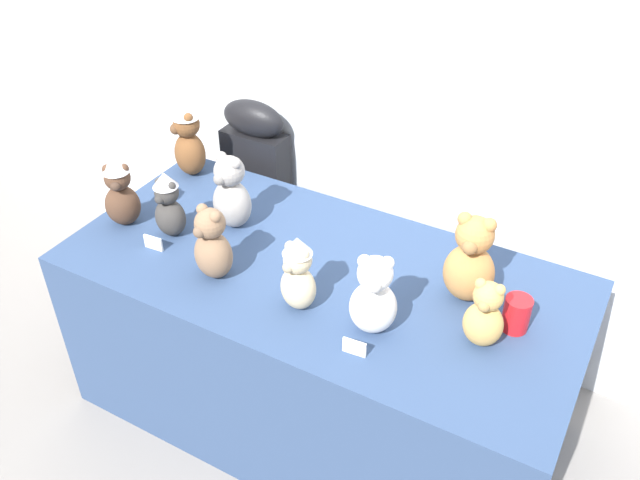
{
  "coord_description": "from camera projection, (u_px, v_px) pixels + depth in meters",
  "views": [
    {
      "loc": [
        0.84,
        -1.26,
        2.1
      ],
      "look_at": [
        0.0,
        0.25,
        0.83
      ],
      "focal_mm": 37.87,
      "sensor_mm": 36.0,
      "label": 1
    }
  ],
  "objects": [
    {
      "name": "ground_plane",
      "position": [
        287.0,
        458.0,
        2.46
      ],
      "size": [
        10.0,
        10.0,
        0.0
      ],
      "primitive_type": "plane",
      "color": "gray"
    },
    {
      "name": "wall_back",
      "position": [
        413.0,
        31.0,
        2.33
      ],
      "size": [
        7.0,
        0.08,
        2.6
      ],
      "primitive_type": "cube",
      "color": "silver",
      "rests_on": "ground_plane"
    },
    {
      "name": "display_table",
      "position": [
        320.0,
        346.0,
        2.43
      ],
      "size": [
        1.72,
        0.82,
        0.71
      ],
      "primitive_type": "cube",
      "color": "navy",
      "rests_on": "ground_plane"
    },
    {
      "name": "instrument_case",
      "position": [
        259.0,
        200.0,
        2.97
      ],
      "size": [
        0.28,
        0.12,
        0.95
      ],
      "rotation": [
        0.0,
        0.0,
        -0.0
      ],
      "color": "black",
      "rests_on": "ground_plane"
    },
    {
      "name": "teddy_bear_sand",
      "position": [
        298.0,
        274.0,
        2.0
      ],
      "size": [
        0.14,
        0.13,
        0.26
      ],
      "rotation": [
        0.0,
        0.0,
        -0.28
      ],
      "color": "#CCB78E",
      "rests_on": "display_table"
    },
    {
      "name": "teddy_bear_cocoa",
      "position": [
        120.0,
        192.0,
        2.35
      ],
      "size": [
        0.16,
        0.16,
        0.27
      ],
      "rotation": [
        0.0,
        0.0,
        0.59
      ],
      "color": "#4C3323",
      "rests_on": "display_table"
    },
    {
      "name": "teddy_bear_chestnut",
      "position": [
        188.0,
        139.0,
        2.63
      ],
      "size": [
        0.18,
        0.18,
        0.31
      ],
      "rotation": [
        0.0,
        0.0,
        -0.57
      ],
      "color": "brown",
      "rests_on": "display_table"
    },
    {
      "name": "teddy_bear_caramel",
      "position": [
        470.0,
        261.0,
        2.02
      ],
      "size": [
        0.16,
        0.14,
        0.31
      ],
      "rotation": [
        0.0,
        0.0,
        0.06
      ],
      "color": "#B27A42",
      "rests_on": "display_table"
    },
    {
      "name": "teddy_bear_charcoal",
      "position": [
        168.0,
        205.0,
        2.3
      ],
      "size": [
        0.12,
        0.1,
        0.25
      ],
      "rotation": [
        0.0,
        0.0,
        -0.03
      ],
      "color": "#383533",
      "rests_on": "display_table"
    },
    {
      "name": "teddy_bear_snow",
      "position": [
        374.0,
        297.0,
        1.91
      ],
      "size": [
        0.17,
        0.16,
        0.27
      ],
      "rotation": [
        0.0,
        0.0,
        0.39
      ],
      "color": "white",
      "rests_on": "display_table"
    },
    {
      "name": "teddy_bear_honey",
      "position": [
        485.0,
        316.0,
        1.88
      ],
      "size": [
        0.12,
        0.1,
        0.23
      ],
      "rotation": [
        0.0,
        0.0,
        0.02
      ],
      "color": "tan",
      "rests_on": "display_table"
    },
    {
      "name": "teddy_bear_mocha",
      "position": [
        212.0,
        245.0,
        2.12
      ],
      "size": [
        0.16,
        0.14,
        0.26
      ],
      "rotation": [
        0.0,
        0.0,
        -0.22
      ],
      "color": "#7F6047",
      "rests_on": "display_table"
    },
    {
      "name": "teddy_bear_ash",
      "position": [
        231.0,
        194.0,
        2.34
      ],
      "size": [
        0.16,
        0.14,
        0.28
      ],
      "rotation": [
        0.0,
        0.0,
        -0.16
      ],
      "color": "gray",
      "rests_on": "display_table"
    },
    {
      "name": "party_cup_red",
      "position": [
        516.0,
        314.0,
        1.96
      ],
      "size": [
        0.08,
        0.08,
        0.11
      ],
      "primitive_type": "cylinder",
      "color": "red",
      "rests_on": "display_table"
    },
    {
      "name": "name_card_front_left",
      "position": [
        354.0,
        347.0,
        1.89
      ],
      "size": [
        0.07,
        0.01,
        0.05
      ],
      "primitive_type": "cube",
      "rotation": [
        0.0,
        0.0,
        0.09
      ],
      "color": "white",
      "rests_on": "display_table"
    },
    {
      "name": "name_card_front_middle",
      "position": [
        153.0,
        243.0,
        2.29
      ],
      "size": [
        0.07,
        0.01,
        0.05
      ],
      "primitive_type": "cube",
      "rotation": [
        0.0,
        0.0,
        0.08
      ],
      "color": "white",
      "rests_on": "display_table"
    }
  ]
}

